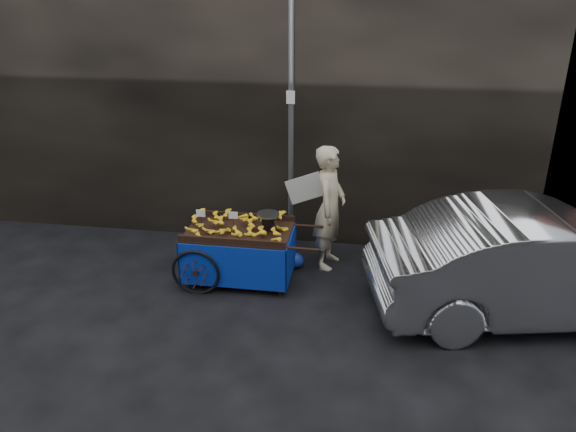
% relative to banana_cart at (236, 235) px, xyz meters
% --- Properties ---
extents(ground, '(80.00, 80.00, 0.00)m').
position_rel_banana_cart_xyz_m(ground, '(0.32, -0.28, -0.67)').
color(ground, black).
rests_on(ground, ground).
extents(building_wall, '(13.50, 2.00, 5.00)m').
position_rel_banana_cart_xyz_m(building_wall, '(0.71, 2.32, 1.83)').
color(building_wall, black).
rests_on(building_wall, ground).
extents(street_pole, '(0.12, 0.10, 4.00)m').
position_rel_banana_cart_xyz_m(street_pole, '(0.62, 1.02, 1.33)').
color(street_pole, slate).
rests_on(street_pole, ground).
extents(banana_cart, '(2.01, 1.02, 1.09)m').
position_rel_banana_cart_xyz_m(banana_cart, '(0.00, 0.00, 0.00)').
color(banana_cart, black).
rests_on(banana_cart, ground).
extents(vendor, '(0.91, 0.74, 1.83)m').
position_rel_banana_cart_xyz_m(vendor, '(1.24, 0.60, 0.24)').
color(vendor, '#C7B794').
rests_on(vendor, ground).
extents(plastic_bag, '(0.27, 0.22, 0.24)m').
position_rel_banana_cart_xyz_m(plastic_bag, '(0.77, 0.41, -0.55)').
color(plastic_bag, '#1835B6').
rests_on(plastic_bag, ground).
extents(parked_car, '(4.50, 2.35, 1.41)m').
position_rel_banana_cart_xyz_m(parked_car, '(3.99, -0.28, 0.03)').
color(parked_car, silver).
rests_on(parked_car, ground).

